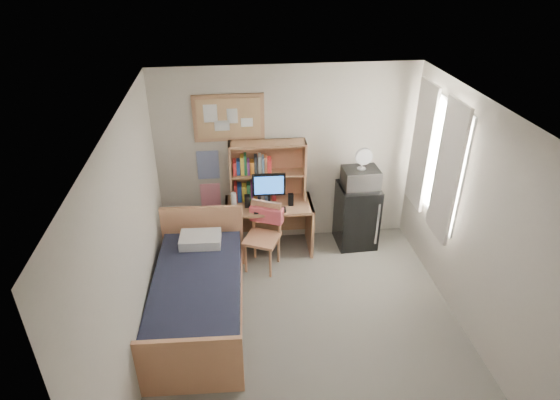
{
  "coord_description": "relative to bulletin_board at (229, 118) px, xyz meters",
  "views": [
    {
      "loc": [
        -0.79,
        -3.86,
        3.97
      ],
      "look_at": [
        -0.2,
        1.2,
        1.13
      ],
      "focal_mm": 30.0,
      "sensor_mm": 36.0,
      "label": 1
    }
  ],
  "objects": [
    {
      "name": "curtain_left",
      "position": [
        2.5,
        -1.28,
        -0.32
      ],
      "size": [
        0.04,
        0.55,
        1.7
      ],
      "primitive_type": "cube",
      "color": "white",
      "rests_on": "wall_right"
    },
    {
      "name": "microwave",
      "position": [
        1.77,
        -0.3,
        -0.84
      ],
      "size": [
        0.5,
        0.38,
        0.28
      ],
      "primitive_type": "cube",
      "rotation": [
        0.0,
        0.0,
        0.02
      ],
      "color": "silver",
      "rests_on": "mini_fridge"
    },
    {
      "name": "pillow",
      "position": [
        -0.45,
        -0.9,
        -1.29
      ],
      "size": [
        0.53,
        0.38,
        0.12
      ],
      "primitive_type": "cube",
      "rotation": [
        0.0,
        0.0,
        -0.05
      ],
      "color": "silver",
      "rests_on": "bed"
    },
    {
      "name": "wall_back",
      "position": [
        0.78,
        0.02,
        -0.62
      ],
      "size": [
        3.6,
        0.04,
        2.6
      ],
      "primitive_type": "cube",
      "color": "beige",
      "rests_on": "floor"
    },
    {
      "name": "speaker_left",
      "position": [
        0.19,
        -0.36,
        -1.07
      ],
      "size": [
        0.08,
        0.08,
        0.18
      ],
      "primitive_type": "cube",
      "rotation": [
        0.0,
        0.0,
        -0.03
      ],
      "color": "black",
      "rests_on": "desk"
    },
    {
      "name": "ceiling",
      "position": [
        0.78,
        -2.08,
        0.68
      ],
      "size": [
        3.6,
        4.2,
        0.02
      ],
      "primitive_type": "cube",
      "color": "white",
      "rests_on": "wall_back"
    },
    {
      "name": "bulletin_board",
      "position": [
        0.0,
        0.0,
        0.0
      ],
      "size": [
        0.94,
        0.03,
        0.64
      ],
      "primitive_type": "cube",
      "color": "tan",
      "rests_on": "wall_back"
    },
    {
      "name": "keyboard",
      "position": [
        0.48,
        -0.51,
        -1.15
      ],
      "size": [
        0.44,
        0.15,
        0.02
      ],
      "primitive_type": "cube",
      "rotation": [
        0.0,
        0.0,
        -0.03
      ],
      "color": "black",
      "rests_on": "desk"
    },
    {
      "name": "bed",
      "position": [
        -0.48,
        -1.65,
        -1.63
      ],
      "size": [
        1.13,
        2.12,
        0.57
      ],
      "primitive_type": "cube",
      "rotation": [
        0.0,
        0.0,
        -0.05
      ],
      "color": "black",
      "rests_on": "floor"
    },
    {
      "name": "hutch",
      "position": [
        0.49,
        -0.16,
        -0.73
      ],
      "size": [
        1.05,
        0.29,
        0.86
      ],
      "primitive_type": "cube",
      "rotation": [
        0.0,
        0.0,
        -0.03
      ],
      "color": "tan",
      "rests_on": "desk"
    },
    {
      "name": "mini_fridge",
      "position": [
        1.77,
        -0.28,
        -1.45
      ],
      "size": [
        0.57,
        0.57,
        0.94
      ],
      "primitive_type": "cube",
      "rotation": [
        0.0,
        0.0,
        0.02
      ],
      "color": "black",
      "rests_on": "floor"
    },
    {
      "name": "desk_fan",
      "position": [
        1.77,
        -0.3,
        -0.55
      ],
      "size": [
        0.24,
        0.24,
        0.29
      ],
      "primitive_type": "cylinder",
      "rotation": [
        0.0,
        0.0,
        0.02
      ],
      "color": "silver",
      "rests_on": "microwave"
    },
    {
      "name": "desk_chair",
      "position": [
        0.35,
        -0.73,
        -1.45
      ],
      "size": [
        0.63,
        0.63,
        0.95
      ],
      "primitive_type": "cube",
      "rotation": [
        0.0,
        0.0,
        -0.43
      ],
      "color": "tan",
      "rests_on": "floor"
    },
    {
      "name": "wall_left",
      "position": [
        -1.02,
        -2.08,
        -0.62
      ],
      "size": [
        0.04,
        4.2,
        2.6
      ],
      "primitive_type": "cube",
      "color": "beige",
      "rests_on": "floor"
    },
    {
      "name": "poster_wave",
      "position": [
        -0.32,
        0.01,
        -0.67
      ],
      "size": [
        0.3,
        0.01,
        0.42
      ],
      "primitive_type": "cube",
      "color": "navy",
      "rests_on": "wall_back"
    },
    {
      "name": "desk",
      "position": [
        0.49,
        -0.31,
        -1.54
      ],
      "size": [
        1.23,
        0.64,
        0.76
      ],
      "primitive_type": "cube",
      "rotation": [
        0.0,
        0.0,
        -0.03
      ],
      "color": "tan",
      "rests_on": "floor"
    },
    {
      "name": "window_unit",
      "position": [
        2.53,
        -0.88,
        -0.32
      ],
      "size": [
        0.1,
        1.4,
        1.7
      ],
      "primitive_type": "cube",
      "color": "white",
      "rests_on": "wall_right"
    },
    {
      "name": "curtain_right",
      "position": [
        2.5,
        -0.48,
        -0.32
      ],
      "size": [
        0.04,
        0.55,
        1.7
      ],
      "primitive_type": "cube",
      "color": "white",
      "rests_on": "wall_right"
    },
    {
      "name": "floor",
      "position": [
        0.78,
        -2.08,
        -1.93
      ],
      "size": [
        3.6,
        4.2,
        0.02
      ],
      "primitive_type": "cube",
      "color": "gray",
      "rests_on": "ground"
    },
    {
      "name": "monitor",
      "position": [
        0.49,
        -0.37,
        -0.92
      ],
      "size": [
        0.45,
        0.05,
        0.48
      ],
      "primitive_type": "cube",
      "rotation": [
        0.0,
        0.0,
        -0.03
      ],
      "color": "black",
      "rests_on": "desk"
    },
    {
      "name": "poster_japan",
      "position": [
        -0.32,
        0.01,
        -1.14
      ],
      "size": [
        0.28,
        0.01,
        0.36
      ],
      "primitive_type": "cube",
      "color": "#F32B54",
      "rests_on": "wall_back"
    },
    {
      "name": "speaker_right",
      "position": [
        0.79,
        -0.38,
        -1.08
      ],
      "size": [
        0.07,
        0.07,
        0.17
      ],
      "primitive_type": "cube",
      "rotation": [
        0.0,
        0.0,
        -0.03
      ],
      "color": "black",
      "rests_on": "desk"
    },
    {
      "name": "wall_right",
      "position": [
        2.58,
        -2.08,
        -0.62
      ],
      "size": [
        0.04,
        4.2,
        2.6
      ],
      "primitive_type": "cube",
      "color": "beige",
      "rests_on": "floor"
    },
    {
      "name": "hoodie",
      "position": [
        0.44,
        -0.55,
        -1.19
      ],
      "size": [
        0.47,
        0.31,
        0.22
      ],
      "primitive_type": "cube",
      "rotation": [
        0.0,
        0.0,
        -0.43
      ],
      "color": "#E45661",
      "rests_on": "desk_chair"
    },
    {
      "name": "water_bottle",
      "position": [
        0.01,
        -0.39,
        -1.04
      ],
      "size": [
        0.07,
        0.07,
        0.24
      ],
      "primitive_type": "cylinder",
      "rotation": [
        0.0,
        0.0,
        -0.03
      ],
      "color": "silver",
      "rests_on": "desk"
    }
  ]
}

